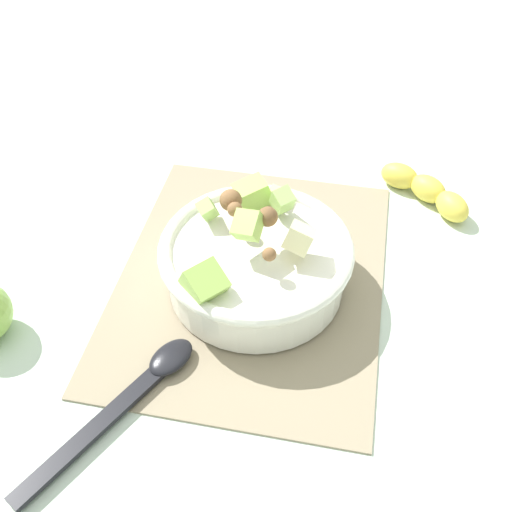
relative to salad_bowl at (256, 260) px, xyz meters
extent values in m
plane|color=silver|center=(-0.01, -0.01, -0.05)|extent=(2.40, 2.40, 0.00)
cube|color=gray|center=(-0.01, -0.01, -0.04)|extent=(0.41, 0.32, 0.01)
cylinder|color=white|center=(0.00, 0.00, -0.01)|extent=(0.21, 0.21, 0.06)
torus|color=white|center=(0.00, 0.00, 0.02)|extent=(0.23, 0.23, 0.02)
cube|color=#9EC656|center=(0.08, -0.04, 0.03)|extent=(0.06, 0.06, 0.04)
cube|color=beige|center=(-0.09, 0.01, 0.03)|extent=(0.03, 0.04, 0.03)
cube|color=#9EC656|center=(-0.08, -0.02, 0.03)|extent=(0.05, 0.06, 0.04)
cube|color=beige|center=(0.00, 0.05, 0.05)|extent=(0.04, 0.04, 0.04)
cube|color=#9EC656|center=(0.01, -0.01, 0.06)|extent=(0.04, 0.04, 0.04)
sphere|color=brown|center=(-0.04, -0.04, 0.05)|extent=(0.04, 0.04, 0.04)
cube|color=#A3CC6B|center=(-0.06, 0.02, 0.05)|extent=(0.04, 0.04, 0.04)
sphere|color=brown|center=(-0.01, 0.01, 0.06)|extent=(0.04, 0.04, 0.03)
sphere|color=brown|center=(-0.02, -0.03, 0.05)|extent=(0.03, 0.03, 0.02)
sphere|color=brown|center=(0.04, 0.02, 0.05)|extent=(0.02, 0.02, 0.02)
cube|color=#A3CC6B|center=(-0.04, -0.07, 0.04)|extent=(0.03, 0.03, 0.03)
ellipsoid|color=black|center=(0.13, -0.07, -0.03)|extent=(0.07, 0.06, 0.01)
cube|color=black|center=(0.23, -0.12, -0.04)|extent=(0.17, 0.10, 0.01)
ellipsoid|color=yellow|center=(-0.18, 0.24, -0.03)|extent=(0.07, 0.06, 0.04)
ellipsoid|color=yellow|center=(-0.21, 0.21, -0.03)|extent=(0.06, 0.07, 0.04)
ellipsoid|color=yellow|center=(-0.23, 0.17, -0.03)|extent=(0.05, 0.06, 0.04)
camera|label=1|loc=(0.49, 0.10, 0.51)|focal=42.68mm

